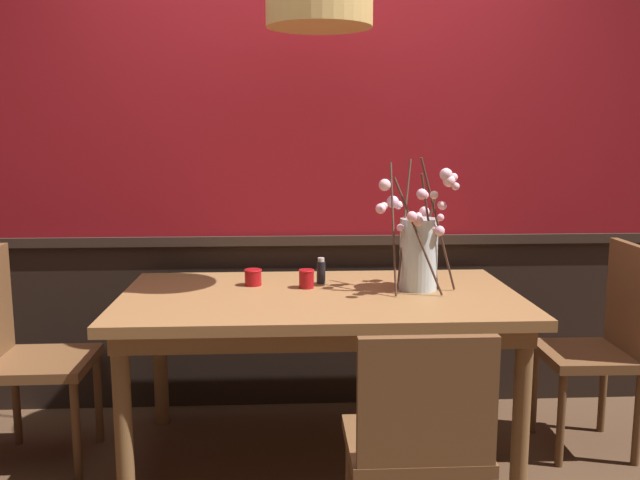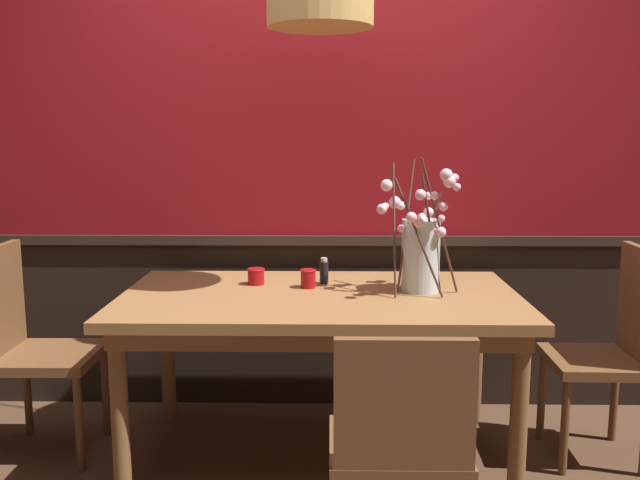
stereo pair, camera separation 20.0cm
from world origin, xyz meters
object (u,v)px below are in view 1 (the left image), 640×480
(chair_far_side_right, at_px, (356,296))
(candle_holder_nearer_center, at_px, (306,279))
(dining_table, at_px, (320,312))
(chair_head_east_end, at_px, (604,338))
(vase_with_blossoms, at_px, (419,250))
(pendant_lamp, at_px, (319,2))
(chair_near_side_right, at_px, (418,439))
(chair_far_side_left, at_px, (258,299))
(candle_holder_nearer_edge, at_px, (253,277))
(condiment_bottle, at_px, (321,271))
(chair_head_west_end, at_px, (21,347))

(chair_far_side_right, xyz_separation_m, candle_holder_nearer_center, (-0.31, -0.79, 0.28))
(dining_table, relative_size, chair_head_east_end, 1.81)
(vase_with_blossoms, bearing_deg, pendant_lamp, 179.95)
(chair_near_side_right, bearing_deg, candle_holder_nearer_center, 107.68)
(chair_near_side_right, distance_m, vase_with_blossoms, 1.06)
(chair_far_side_right, distance_m, chair_head_east_end, 1.38)
(dining_table, xyz_separation_m, chair_far_side_left, (-0.31, 0.88, -0.16))
(dining_table, bearing_deg, chair_head_east_end, 0.16)
(chair_far_side_left, distance_m, candle_holder_nearer_edge, 0.76)
(vase_with_blossoms, height_order, condiment_bottle, vase_with_blossoms)
(candle_holder_nearer_center, xyz_separation_m, pendant_lamp, (0.05, -0.06, 1.20))
(dining_table, height_order, chair_head_east_end, chair_head_east_end)
(vase_with_blossoms, bearing_deg, chair_far_side_right, 102.57)
(vase_with_blossoms, bearing_deg, dining_table, -173.35)
(chair_far_side_right, distance_m, candle_holder_nearer_center, 0.89)
(chair_far_side_left, distance_m, chair_head_east_end, 1.83)
(chair_far_side_right, height_order, chair_head_east_end, chair_head_east_end)
(chair_head_east_end, relative_size, candle_holder_nearer_edge, 11.69)
(vase_with_blossoms, xyz_separation_m, candle_holder_nearer_edge, (-0.74, 0.13, -0.14))
(chair_far_side_left, bearing_deg, condiment_bottle, -64.65)
(chair_far_side_right, relative_size, pendant_lamp, 0.95)
(vase_with_blossoms, bearing_deg, chair_head_east_end, -3.23)
(candle_holder_nearer_edge, xyz_separation_m, condiment_bottle, (0.32, 0.02, 0.02))
(candle_holder_nearer_center, relative_size, condiment_bottle, 0.70)
(chair_head_west_end, xyz_separation_m, chair_far_side_right, (1.56, 0.89, -0.01))
(pendant_lamp, bearing_deg, vase_with_blossoms, -0.05)
(pendant_lamp, bearing_deg, chair_far_side_right, 73.13)
(chair_near_side_right, relative_size, condiment_bottle, 7.06)
(dining_table, height_order, chair_far_side_right, chair_far_side_right)
(chair_near_side_right, bearing_deg, candle_holder_nearer_edge, 117.82)
(candle_holder_nearer_center, bearing_deg, candle_holder_nearer_edge, 164.92)
(chair_far_side_left, xyz_separation_m, pendant_lamp, (0.31, -0.83, 1.48))
(candle_holder_nearer_center, bearing_deg, chair_near_side_right, -72.32)
(dining_table, distance_m, pendant_lamp, 1.32)
(chair_far_side_right, xyz_separation_m, candle_holder_nearer_edge, (-0.56, -0.72, 0.28))
(candle_holder_nearer_edge, bearing_deg, chair_head_east_end, -6.19)
(vase_with_blossoms, xyz_separation_m, condiment_bottle, (-0.43, 0.15, -0.13))
(chair_near_side_right, bearing_deg, chair_far_side_right, 90.32)
(dining_table, distance_m, candle_holder_nearer_edge, 0.37)
(chair_head_west_end, xyz_separation_m, pendant_lamp, (1.30, 0.04, 1.47))
(chair_head_west_end, xyz_separation_m, condiment_bottle, (1.32, 0.19, 0.28))
(vase_with_blossoms, distance_m, condiment_bottle, 0.47)
(vase_with_blossoms, xyz_separation_m, candle_holder_nearer_center, (-0.50, 0.06, -0.14))
(dining_table, relative_size, candle_holder_nearer_center, 20.41)
(chair_near_side_right, xyz_separation_m, chair_head_east_end, (1.03, 0.90, 0.03))
(dining_table, xyz_separation_m, candle_holder_nearer_center, (-0.06, 0.11, 0.13))
(chair_far_side_right, xyz_separation_m, pendant_lamp, (-0.26, -0.85, 1.48))
(chair_head_west_end, height_order, candle_holder_nearer_center, chair_head_west_end)
(chair_head_east_end, height_order, pendant_lamp, pendant_lamp)
(chair_head_east_end, bearing_deg, chair_head_west_end, 179.88)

